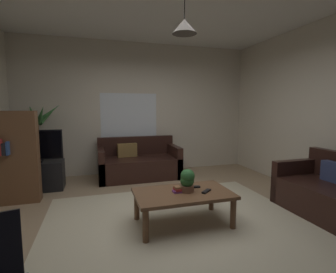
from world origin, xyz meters
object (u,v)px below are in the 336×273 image
(book_on_table_2, at_px, (179,187))
(tv_stand, at_px, (36,176))
(book_on_table_1, at_px, (179,189))
(remote_on_table_0, at_px, (206,191))
(couch_right_side, at_px, (334,196))
(remote_on_table_1, at_px, (194,187))
(potted_palm_corner, at_px, (39,146))
(potted_plant_on_table, at_px, (187,180))
(tv, at_px, (34,146))
(book_on_table_0, at_px, (178,191))
(pendant_lamp, at_px, (184,26))
(couch_under_window, at_px, (139,164))
(coffee_table, at_px, (183,196))
(bookshelf_corner, at_px, (12,157))

(book_on_table_2, bearing_deg, tv_stand, 136.04)
(book_on_table_1, height_order, tv_stand, tv_stand)
(book_on_table_1, height_order, remote_on_table_0, book_on_table_1)
(couch_right_side, height_order, remote_on_table_1, couch_right_side)
(tv_stand, distance_m, potted_palm_corner, 0.63)
(potted_plant_on_table, bearing_deg, tv, 137.60)
(book_on_table_0, xyz_separation_m, pendant_lamp, (0.06, -0.01, 1.95))
(couch_under_window, relative_size, potted_palm_corner, 1.05)
(couch_under_window, xyz_separation_m, potted_plant_on_table, (0.22, -2.20, 0.28))
(book_on_table_0, distance_m, tv_stand, 2.76)
(coffee_table, height_order, book_on_table_0, book_on_table_0)
(couch_under_window, xyz_separation_m, tv_stand, (-1.86, -0.28, -0.02))
(tv_stand, bearing_deg, book_on_table_0, -44.34)
(remote_on_table_0, bearing_deg, book_on_table_1, 31.39)
(tv_stand, bearing_deg, tv, -90.00)
(couch_under_window, height_order, book_on_table_0, couch_under_window)
(couch_right_side, bearing_deg, remote_on_table_1, -105.02)
(remote_on_table_0, bearing_deg, coffee_table, 32.56)
(potted_palm_corner, bearing_deg, pendant_lamp, -49.20)
(book_on_table_0, distance_m, tv, 2.76)
(tv_stand, bearing_deg, pendant_lamp, -43.60)
(remote_on_table_0, bearing_deg, book_on_table_0, 34.06)
(couch_under_window, height_order, potted_palm_corner, potted_palm_corner)
(book_on_table_2, distance_m, remote_on_table_1, 0.26)
(potted_plant_on_table, bearing_deg, pendant_lamp, -172.18)
(book_on_table_2, height_order, potted_plant_on_table, potted_plant_on_table)
(potted_plant_on_table, bearing_deg, bookshelf_corner, 149.00)
(couch_right_side, relative_size, bookshelf_corner, 0.98)
(couch_right_side, relative_size, book_on_table_0, 10.22)
(book_on_table_1, xyz_separation_m, potted_plant_on_table, (0.10, -0.01, 0.11))
(couch_right_side, distance_m, remote_on_table_0, 1.76)
(couch_under_window, xyz_separation_m, coffee_table, (0.17, -2.21, 0.08))
(remote_on_table_0, bearing_deg, bookshelf_corner, 19.96)
(book_on_table_0, bearing_deg, book_on_table_1, 32.69)
(couch_under_window, bearing_deg, bookshelf_corner, -157.75)
(coffee_table, height_order, remote_on_table_1, remote_on_table_1)
(couch_right_side, distance_m, tv_stand, 4.65)
(coffee_table, xyz_separation_m, potted_plant_on_table, (0.06, 0.01, 0.20))
(bookshelf_corner, bearing_deg, couch_under_window, 22.25)
(book_on_table_1, bearing_deg, remote_on_table_1, 21.25)
(book_on_table_1, xyz_separation_m, tv, (-1.99, 1.89, 0.34))
(couch_right_side, height_order, book_on_table_1, couch_right_side)
(couch_under_window, distance_m, book_on_table_1, 2.20)
(couch_right_side, xyz_separation_m, pendant_lamp, (-2.00, 0.37, 2.09))
(remote_on_table_0, height_order, bookshelf_corner, bookshelf_corner)
(tv, xyz_separation_m, bookshelf_corner, (-0.19, -0.54, -0.08))
(couch_under_window, distance_m, bookshelf_corner, 2.25)
(couch_under_window, distance_m, potted_plant_on_table, 2.23)
(couch_right_side, relative_size, tv_stand, 1.52)
(couch_right_side, bearing_deg, coffee_table, -100.57)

